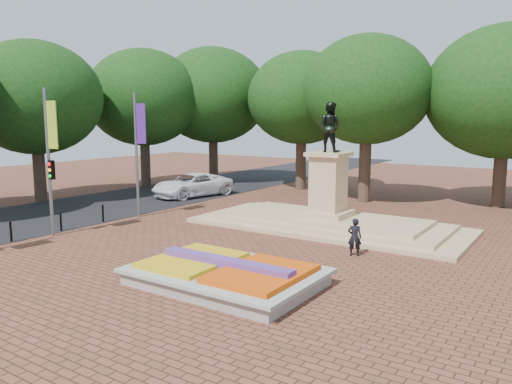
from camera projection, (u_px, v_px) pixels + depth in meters
ground at (237, 265)px, 19.23m from camera, size 90.00×90.00×0.00m
asphalt_street at (92, 207)px, 31.59m from camera, size 9.00×90.00×0.02m
flower_bed at (226, 274)px, 16.97m from camera, size 6.30×4.30×0.91m
monument at (328, 211)px, 25.68m from camera, size 14.00×6.00×6.40m
tree_row_back at (432, 101)px, 31.75m from camera, size 44.80×8.80×10.43m
tree_row_street at (38, 106)px, 32.84m from camera, size 8.40×25.40×9.98m
banner_poles at (44, 156)px, 23.12m from camera, size 0.88×11.17×7.00m
bollard_row at (37, 226)px, 23.81m from camera, size 0.12×13.12×0.98m
van at (192, 185)px, 35.78m from camera, size 4.05×6.43×1.65m
pedestrian at (355, 237)px, 20.45m from camera, size 0.68×0.57×1.58m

